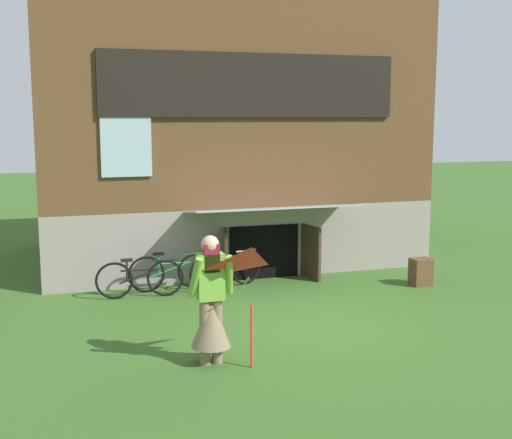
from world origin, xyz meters
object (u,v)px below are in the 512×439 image
at_px(bicycle_silver, 226,269).
at_px(wooden_crate, 421,272).
at_px(bicycle_green, 171,272).
at_px(person, 211,310).
at_px(kite, 252,275).
at_px(bicycle_black, 140,278).

relative_size(bicycle_silver, wooden_crate, 2.93).
distance_m(bicycle_silver, bicycle_green, 1.01).
xyz_separation_m(bicycle_silver, bicycle_green, (-1.01, 0.10, 0.01)).
height_order(person, wooden_crate, person).
distance_m(person, wooden_crate, 5.49).
xyz_separation_m(kite, bicycle_silver, (0.80, 4.18, -0.91)).
relative_size(kite, bicycle_green, 0.95).
bearing_deg(kite, person, 128.31).
bearing_deg(bicycle_black, wooden_crate, -3.66).
bearing_deg(person, bicycle_silver, 85.84).
xyz_separation_m(person, bicycle_green, (0.19, 3.78, -0.36)).
xyz_separation_m(bicycle_black, wooden_crate, (5.16, -0.73, -0.09)).
height_order(person, bicycle_green, person).
bearing_deg(bicycle_black, person, -78.69).
height_order(bicycle_silver, bicycle_black, same).
height_order(person, kite, person).
height_order(kite, bicycle_silver, kite).
relative_size(bicycle_black, wooden_crate, 3.03).
relative_size(kite, bicycle_silver, 1.00).
bearing_deg(bicycle_silver, kite, -117.87).
relative_size(bicycle_silver, bicycle_green, 0.95).
bearing_deg(kite, bicycle_silver, 79.13).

